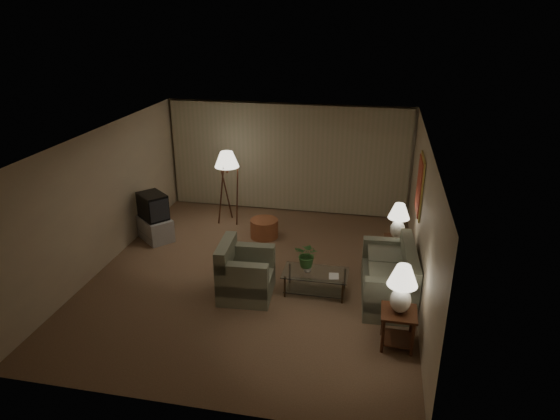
% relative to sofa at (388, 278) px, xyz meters
% --- Properties ---
extents(ground, '(7.00, 7.00, 0.00)m').
position_rel_sofa_xyz_m(ground, '(-2.50, 0.32, -0.39)').
color(ground, '#8D684D').
rests_on(ground, ground).
extents(room_shell, '(6.04, 7.02, 2.72)m').
position_rel_sofa_xyz_m(room_shell, '(-2.48, 1.83, 1.36)').
color(room_shell, '#C2B095').
rests_on(room_shell, ground).
extents(sofa, '(1.84, 1.07, 0.77)m').
position_rel_sofa_xyz_m(sofa, '(0.00, 0.00, 0.00)').
color(sofa, gray).
rests_on(sofa, ground).
extents(armchair, '(1.08, 1.03, 0.81)m').
position_rel_sofa_xyz_m(armchair, '(-2.46, -0.41, 0.02)').
color(armchair, gray).
rests_on(armchair, ground).
extents(side_table_near, '(0.53, 0.53, 0.60)m').
position_rel_sofa_xyz_m(side_table_near, '(0.15, -1.35, 0.02)').
color(side_table_near, '#371B0F').
rests_on(side_table_near, ground).
extents(side_table_far, '(0.49, 0.41, 0.60)m').
position_rel_sofa_xyz_m(side_table_far, '(0.15, 1.25, 0.01)').
color(side_table_far, '#371B0F').
rests_on(side_table_far, ground).
extents(table_lamp_near, '(0.45, 0.45, 0.77)m').
position_rel_sofa_xyz_m(table_lamp_near, '(0.15, -1.35, 0.67)').
color(table_lamp_near, white).
rests_on(table_lamp_near, side_table_near).
extents(table_lamp_far, '(0.42, 0.42, 0.72)m').
position_rel_sofa_xyz_m(table_lamp_far, '(0.15, 1.25, 0.64)').
color(table_lamp_far, white).
rests_on(table_lamp_far, side_table_far).
extents(coffee_table, '(1.16, 0.63, 0.41)m').
position_rel_sofa_xyz_m(coffee_table, '(-1.27, -0.10, -0.11)').
color(coffee_table, silver).
rests_on(coffee_table, ground).
extents(tv_cabinet, '(1.37, 1.37, 0.50)m').
position_rel_sofa_xyz_m(tv_cabinet, '(-5.05, 1.46, -0.14)').
color(tv_cabinet, '#ABABAE').
rests_on(tv_cabinet, ground).
extents(crt_tv, '(1.12, 1.11, 0.56)m').
position_rel_sofa_xyz_m(crt_tv, '(-5.05, 1.46, 0.40)').
color(crt_tv, black).
rests_on(crt_tv, tv_cabinet).
extents(floor_lamp, '(0.57, 0.57, 1.74)m').
position_rel_sofa_xyz_m(floor_lamp, '(-3.72, 2.68, 0.53)').
color(floor_lamp, '#371B0F').
rests_on(floor_lamp, ground).
extents(ottoman, '(0.81, 0.81, 0.41)m').
position_rel_sofa_xyz_m(ottoman, '(-2.70, 2.03, -0.18)').
color(ottoman, '#A16236').
rests_on(ottoman, ground).
extents(vase, '(0.19, 0.19, 0.16)m').
position_rel_sofa_xyz_m(vase, '(-1.42, -0.10, 0.11)').
color(vase, silver).
rests_on(vase, coffee_table).
extents(flowers, '(0.50, 0.46, 0.47)m').
position_rel_sofa_xyz_m(flowers, '(-1.42, -0.10, 0.42)').
color(flowers, '#366C30').
rests_on(flowers, vase).
extents(book, '(0.19, 0.25, 0.02)m').
position_rel_sofa_xyz_m(book, '(-1.02, -0.20, 0.04)').
color(book, olive).
rests_on(book, coffee_table).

